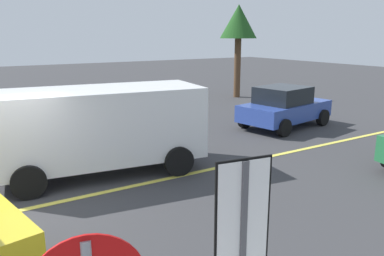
% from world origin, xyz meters
% --- Properties ---
extents(ground_plane, '(80.00, 80.00, 0.00)m').
position_xyz_m(ground_plane, '(0.00, 0.00, 0.00)').
color(ground_plane, '#38383A').
extents(lane_marking_centre, '(28.00, 0.16, 0.01)m').
position_xyz_m(lane_marking_centre, '(3.00, 0.00, 0.01)').
color(lane_marking_centre, '#E0D14C').
extents(speed_limit_sign, '(0.54, 0.10, 2.52)m').
position_xyz_m(speed_limit_sign, '(1.28, -5.72, 1.76)').
color(speed_limit_sign, '#4C4C51').
rests_on(speed_limit_sign, ground_plane).
extents(white_van, '(5.42, 2.82, 2.20)m').
position_xyz_m(white_van, '(2.38, 1.32, 1.27)').
color(white_van, white).
rests_on(white_van, ground_plane).
extents(car_blue_near_curb, '(4.07, 2.54, 1.58)m').
position_xyz_m(car_blue_near_curb, '(10.10, 2.57, 0.79)').
color(car_blue_near_curb, '#2D479E').
rests_on(car_blue_near_curb, ground_plane).
extents(tree_left_verge, '(2.04, 2.04, 5.10)m').
position_xyz_m(tree_left_verge, '(13.18, 9.39, 4.06)').
color(tree_left_verge, '#513823').
rests_on(tree_left_verge, ground_plane).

